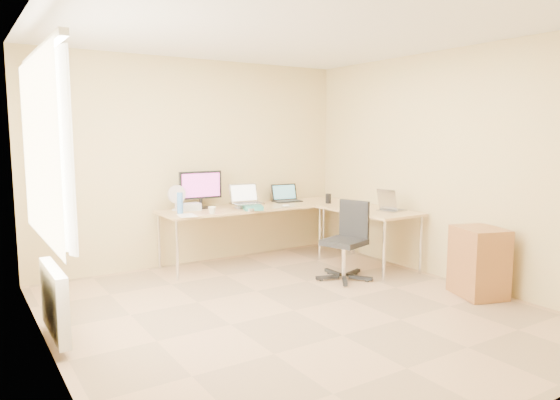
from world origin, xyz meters
TOP-DOWN VIEW (x-y plane):
  - floor at (0.00, 0.00)m, footprint 4.50×4.50m
  - ceiling at (0.00, 0.00)m, footprint 4.50×4.50m
  - wall_back at (0.00, 2.25)m, footprint 4.50×0.00m
  - wall_front at (0.00, -2.25)m, footprint 4.50×0.00m
  - wall_left at (-2.10, 0.00)m, footprint 0.00×4.50m
  - wall_right at (2.10, 0.00)m, footprint 0.00×4.50m
  - desk_main at (0.72, 1.85)m, footprint 2.65×0.70m
  - desk_return at (1.70, 0.85)m, footprint 0.70×1.30m
  - monitor at (-0.03, 2.05)m, footprint 0.56×0.20m
  - book_stack at (0.49, 1.63)m, footprint 0.32×0.37m
  - laptop_center at (0.48, 1.76)m, footprint 0.41×0.32m
  - laptop_black at (1.24, 2.00)m, footprint 0.41×0.32m
  - keyboard at (0.54, 1.83)m, footprint 0.39×0.19m
  - mouse at (0.93, 1.55)m, footprint 0.12×0.09m
  - mug at (-0.10, 1.55)m, footprint 0.10×0.10m
  - cd_stack at (0.41, 1.55)m, footprint 0.17×0.17m
  - water_bottle at (-0.40, 1.81)m, footprint 0.08×0.08m
  - papers at (-0.40, 1.60)m, footprint 0.22×0.29m
  - white_box at (-0.20, 1.98)m, footprint 0.25×0.19m
  - desk_fan at (-0.36, 2.05)m, footprint 0.24×0.24m
  - black_cup at (1.62, 1.55)m, footprint 0.08×0.08m
  - laptop_return at (1.85, 0.60)m, footprint 0.37×0.32m
  - office_chair at (1.08, 0.56)m, footprint 0.68×0.68m
  - cabinet at (1.85, -0.66)m, footprint 0.56×0.62m
  - radiator at (-2.03, 0.40)m, footprint 0.09×0.80m
  - window at (-2.05, 0.40)m, footprint 0.10×1.80m

SIDE VIEW (x-z plane):
  - floor at x=0.00m, z-range 0.00..0.00m
  - radiator at x=-2.03m, z-range 0.07..0.62m
  - cabinet at x=1.85m, z-range 0.00..0.72m
  - desk_main at x=0.72m, z-range 0.00..0.73m
  - desk_return at x=1.70m, z-range 0.00..0.73m
  - office_chair at x=1.08m, z-range 0.05..0.95m
  - papers at x=-0.40m, z-range 0.73..0.74m
  - keyboard at x=0.54m, z-range 0.73..0.75m
  - cd_stack at x=0.41m, z-range 0.73..0.76m
  - mouse at x=0.93m, z-range 0.73..0.77m
  - book_stack at x=0.49m, z-range 0.73..0.78m
  - white_box at x=-0.20m, z-range 0.73..0.82m
  - mug at x=-0.10m, z-range 0.73..0.82m
  - black_cup at x=1.62m, z-range 0.73..0.86m
  - laptop_return at x=1.85m, z-range 0.73..0.95m
  - laptop_black at x=1.24m, z-range 0.73..0.97m
  - water_bottle at x=-0.40m, z-range 0.73..0.98m
  - desk_fan at x=-0.36m, z-range 0.73..1.02m
  - laptop_center at x=0.48m, z-range 0.78..1.03m
  - monitor at x=-0.03m, z-range 0.73..1.20m
  - wall_back at x=0.00m, z-range -0.95..3.55m
  - wall_front at x=0.00m, z-range -0.95..3.55m
  - wall_left at x=-2.10m, z-range -0.95..3.55m
  - wall_right at x=2.10m, z-range -0.95..3.55m
  - window at x=-2.05m, z-range 0.85..2.25m
  - ceiling at x=0.00m, z-range 2.60..2.60m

